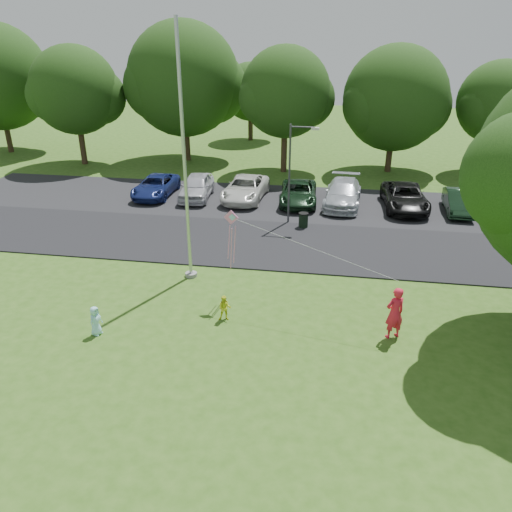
% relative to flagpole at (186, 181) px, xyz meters
% --- Properties ---
extents(ground, '(120.00, 120.00, 0.00)m').
position_rel_flagpole_xyz_m(ground, '(3.50, -5.00, -4.17)').
color(ground, '#305817').
rests_on(ground, ground).
extents(park_road, '(60.00, 6.00, 0.06)m').
position_rel_flagpole_xyz_m(park_road, '(3.50, 4.00, -4.14)').
color(park_road, black).
rests_on(park_road, ground).
extents(parking_strip, '(42.00, 7.00, 0.06)m').
position_rel_flagpole_xyz_m(parking_strip, '(3.50, 10.50, -4.14)').
color(parking_strip, black).
rests_on(parking_strip, ground).
extents(flagpole, '(0.50, 0.50, 10.00)m').
position_rel_flagpole_xyz_m(flagpole, '(0.00, 0.00, 0.00)').
color(flagpole, '#B7BABF').
rests_on(flagpole, ground).
extents(street_lamp, '(1.48, 0.21, 5.26)m').
position_rel_flagpole_xyz_m(street_lamp, '(3.59, 7.08, -1.00)').
color(street_lamp, '#3F3F44').
rests_on(street_lamp, ground).
extents(trash_can, '(0.52, 0.52, 0.83)m').
position_rel_flagpole_xyz_m(trash_can, '(4.25, 6.47, -3.75)').
color(trash_can, black).
rests_on(trash_can, ground).
extents(tree_row, '(64.35, 11.94, 10.88)m').
position_rel_flagpole_xyz_m(tree_row, '(5.09, 19.23, 1.55)').
color(tree_row, '#332316').
rests_on(tree_row, ground).
extents(horizon_trees, '(77.46, 7.20, 7.02)m').
position_rel_flagpole_xyz_m(horizon_trees, '(7.56, 28.88, 0.14)').
color(horizon_trees, '#332316').
rests_on(horizon_trees, ground).
extents(parked_cars, '(19.80, 5.30, 1.46)m').
position_rel_flagpole_xyz_m(parked_cars, '(3.36, 10.47, -3.43)').
color(parked_cars, navy).
rests_on(parked_cars, ground).
extents(woman, '(0.81, 0.72, 1.88)m').
position_rel_flagpole_xyz_m(woman, '(8.01, -3.35, -3.23)').
color(woman, red).
rests_on(woman, ground).
extents(child_yellow, '(0.51, 0.42, 0.96)m').
position_rel_flagpole_xyz_m(child_yellow, '(2.18, -3.19, -3.69)').
color(child_yellow, yellow).
rests_on(child_yellow, ground).
extents(child_blue, '(0.45, 0.58, 1.06)m').
position_rel_flagpole_xyz_m(child_blue, '(-1.94, -4.81, -3.64)').
color(child_blue, '#A3ECFB').
rests_on(child_blue, ground).
extents(kite, '(6.15, 1.98, 2.40)m').
position_rel_flagpole_xyz_m(kite, '(2.30, -1.67, -1.29)').
color(kite, pink).
rests_on(kite, ground).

